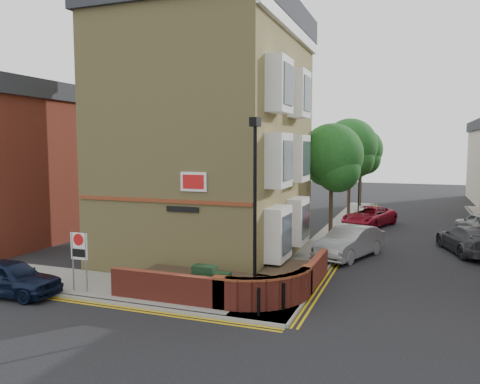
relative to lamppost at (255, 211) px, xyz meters
name	(u,v)px	position (x,y,z in m)	size (l,w,h in m)	color
ground	(196,316)	(-1.60, -1.20, -3.34)	(120.00, 120.00, 0.00)	black
pavement_corner	(130,289)	(-5.10, 0.30, -3.28)	(13.00, 3.00, 0.12)	gray
pavement_main	(336,233)	(0.40, 14.80, -3.28)	(2.00, 32.00, 0.12)	gray
kerb_side	(106,301)	(-5.10, -1.20, -3.28)	(13.00, 0.15, 0.12)	gray
kerb_main_near	(352,234)	(1.40, 14.80, -3.28)	(0.15, 32.00, 0.12)	gray
yellow_lines_side	(102,305)	(-5.10, -1.45, -3.34)	(13.00, 0.28, 0.01)	gold
yellow_lines_main	(356,235)	(1.65, 14.80, -3.34)	(0.28, 32.00, 0.01)	gold
corner_building	(214,131)	(-4.44, 6.80, 2.88)	(8.95, 10.40, 13.60)	tan
garden_wall	(225,293)	(-1.60, 1.30, -3.34)	(6.80, 6.00, 1.20)	maroon
lamppost	(255,211)	(0.00, 0.00, 0.00)	(0.25, 0.50, 6.30)	black
utility_cabinet_large	(204,282)	(-1.90, 0.10, -2.62)	(0.80, 0.45, 1.20)	#15311A
utility_cabinet_small	(222,288)	(-1.10, -0.20, -2.67)	(0.55, 0.40, 1.10)	#15311A
bollard_near	(259,302)	(0.40, -0.80, -2.77)	(0.11, 0.11, 0.90)	black
bollard_far	(284,296)	(1.00, 0.00, -2.77)	(0.11, 0.11, 0.90)	black
zone_sign	(79,251)	(-6.60, -0.70, -1.70)	(0.72, 0.07, 2.20)	slate
side_building	(24,162)	(-16.60, 6.80, 1.20)	(6.40, 10.40, 9.00)	maroon
tree_near	(332,160)	(0.40, 12.85, 1.36)	(3.64, 3.65, 6.70)	#382B1E
tree_mid	(350,150)	(0.40, 20.85, 1.85)	(4.03, 4.03, 7.42)	#382B1E
tree_far	(361,153)	(0.40, 28.85, 1.57)	(3.81, 3.81, 7.00)	#382B1E
traffic_light_assembly	(359,180)	(0.80, 23.80, -0.56)	(0.20, 0.16, 4.20)	black
navy_hatchback	(10,278)	(-8.96, -1.70, -2.68)	(1.57, 3.91, 1.33)	black
silver_car_near	(350,242)	(2.03, 8.68, -2.57)	(1.64, 4.70, 1.55)	gray
red_car_main	(369,216)	(2.12, 18.39, -2.66)	(2.26, 4.89, 1.36)	maroon
grey_car_far	(469,240)	(7.66, 11.64, -2.62)	(2.03, 5.00, 1.45)	#323238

